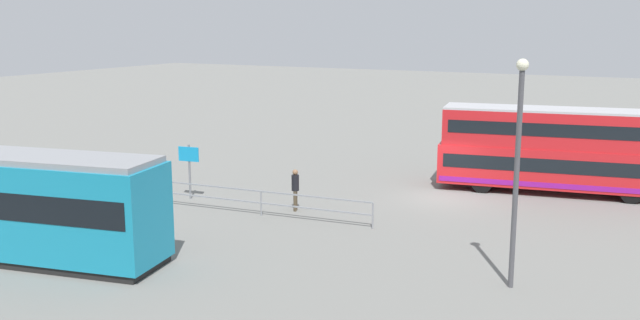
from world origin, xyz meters
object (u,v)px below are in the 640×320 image
(info_sign, at_px, (189,162))
(pedestrian_near_railing, at_px, (295,187))
(street_lamp, at_px, (517,157))
(double_decker_bus, at_px, (561,150))

(info_sign, bearing_deg, pedestrian_near_railing, -175.41)
(info_sign, height_order, street_lamp, street_lamp)
(double_decker_bus, relative_size, pedestrian_near_railing, 6.34)
(info_sign, bearing_deg, street_lamp, 164.55)
(double_decker_bus, distance_m, info_sign, 17.26)
(info_sign, distance_m, street_lamp, 16.24)
(double_decker_bus, height_order, street_lamp, street_lamp)
(double_decker_bus, xyz_separation_m, street_lamp, (-0.74, 13.23, 2.01))
(double_decker_bus, height_order, pedestrian_near_railing, double_decker_bus)
(pedestrian_near_railing, xyz_separation_m, street_lamp, (-10.20, 4.71, 3.00))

